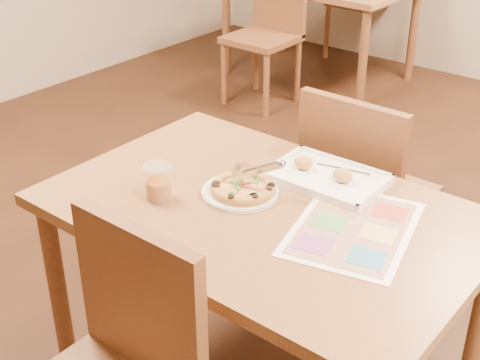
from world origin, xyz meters
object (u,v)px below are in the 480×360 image
Objects in this scene: pizza at (243,188)px; glass_tumbler at (159,184)px; pizza_cutter at (257,171)px; chair_near at (117,355)px; chair_far at (360,178)px; plate at (240,192)px; bg_chair_near at (271,18)px; appetizer_tray at (326,178)px; menu at (353,228)px; dining_table at (263,231)px.

glass_tumbler reaches higher than pizza.
pizza is 1.46× the size of pizza_cutter.
chair_near is 4.24× the size of glass_tumbler.
chair_far reaches higher than glass_tumbler.
chair_near is 0.65m from pizza.
pizza_cutter is (0.04, 0.03, 0.07)m from plate.
bg_chair_near reaches higher than pizza_cutter.
menu is at bearing -41.74° from appetizer_tray.
chair_far is at bearing 80.10° from plate.
appetizer_tray is (1.66, -1.95, 0.17)m from bg_chair_near.
dining_table is 2.77× the size of bg_chair_near.
chair_near reaches higher than pizza_cutter.
chair_far is at bearing 69.78° from glass_tumbler.
menu is at bearing -29.94° from pizza_cutter.
appetizer_tray is at bearing 50.24° from glass_tumbler.
bg_chair_near is at bearing 131.28° from menu.
pizza_cutter is 0.30m from glass_tumbler.
bg_chair_near is 4.24× the size of glass_tumbler.
chair_far is at bearing -44.94° from bg_chair_near.
chair_near is (0.00, -0.60, -0.07)m from dining_table.
bg_chair_near is 1.05× the size of menu.
chair_near is 1.05× the size of menu.
pizza_cutter is at bearing 95.55° from chair_near.
chair_far is at bearing 80.88° from pizza.
chair_far reaches higher than pizza_cutter.
pizza is 0.37m from menu.
pizza is at bearing -166.48° from pizza_cutter.
glass_tumbler is at bearing 122.24° from chair_near.
chair_far is 0.62m from pizza.
pizza_cutter reaches higher than pizza.
plate is 0.66× the size of appetizer_tray.
chair_near reaches higher than appetizer_tray.
glass_tumbler is (-0.19, -0.18, 0.02)m from pizza.
dining_table is 2.77× the size of chair_near.
plate is at bearing -55.53° from bg_chair_near.
chair_near is 0.87m from appetizer_tray.
menu is (0.27, -0.54, 0.16)m from chair_far.
plate is 0.09m from pizza_cutter.
plate is at bearing 170.93° from dining_table.
pizza is at bearing -55.35° from bg_chair_near.
chair_far is 3.41× the size of pizza_cutter.
chair_far is 0.62m from plate.
appetizer_tray is (0.16, 0.23, -0.01)m from pizza.
pizza_cutter is 0.31× the size of menu.
chair_near is 1.20m from chair_far.
menu is at bearing -48.72° from bg_chair_near.
plate is 0.02m from pizza.
appetizer_tray is 0.29m from menu.
chair_near is 0.74m from menu.
glass_tumbler is (-0.34, -0.41, 0.03)m from appetizer_tray.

